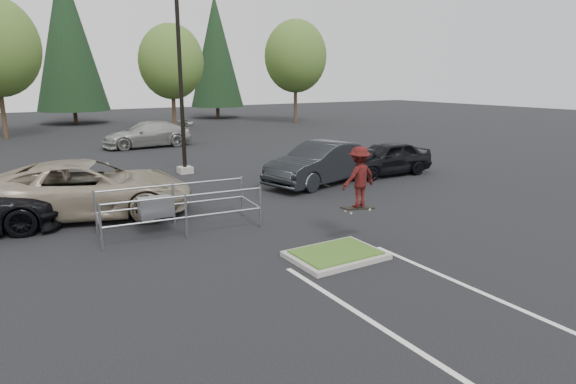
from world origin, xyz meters
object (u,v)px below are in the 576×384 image
car_l_tan (85,189)px  car_r_charc (321,163)px  decid_d (295,59)px  conif_c (216,51)px  light_pole (180,70)px  cart_corral (161,206)px  conif_b (67,36)px  car_far_silver (147,134)px  skateboarder (359,177)px  decid_c (171,64)px  car_r_black (385,158)px

car_l_tan → car_r_charc: size_ratio=1.23×
decid_d → conif_c: 10.04m
light_pole → car_l_tan: size_ratio=1.60×
cart_corral → conif_b: bearing=91.0°
light_pole → car_far_silver: (0.92, 9.35, -3.77)m
conif_b → car_far_silver: bearing=-85.7°
skateboarder → car_l_tan: (-5.70, 6.33, -0.86)m
decid_c → conif_c: 12.65m
decid_d → skateboarder: decid_d is taller
car_r_black → conif_c: bearing=170.8°
car_r_black → skateboarder: bearing=-45.7°
light_pole → car_far_silver: size_ratio=1.87×
light_pole → car_far_silver: 10.13m
conif_c → car_r_black: 33.61m
car_far_silver → car_r_charc: bearing=11.0°
conif_c → skateboarder: 41.21m
skateboarder → car_r_charc: 7.20m
car_l_tan → car_far_silver: car_l_tan is taller
conif_b → car_l_tan: 34.51m
car_l_tan → conif_b: bearing=10.1°
light_pole → car_r_black: size_ratio=2.29×
light_pole → conif_b: (-0.50, 28.50, 3.29)m
decid_d → car_r_black: decid_d is taller
cart_corral → car_far_silver: 17.86m
car_r_charc → car_r_black: 3.50m
car_l_tan → skateboarder: bearing=-120.2°
light_pole → cart_corral: (-3.49, -7.95, -3.78)m
light_pole → conif_c: bearing=63.9°
decid_c → car_r_charc: 23.30m
decid_c → decid_d: (12.00, 0.50, 0.66)m
light_pole → decid_c: 18.67m
car_l_tan → car_r_black: (12.50, 0.00, -0.13)m
car_r_charc → car_r_black: car_r_charc is taller
light_pole → conif_c: (13.50, 27.50, 2.29)m
conif_c → skateboarder: conif_c is taller
decid_d → skateboarder: (-16.79, -29.67, -4.17)m
decid_c → car_r_black: size_ratio=1.90×
car_r_black → car_far_silver: car_far_silver is taller
conif_b → conif_c: bearing=-4.1°
car_l_tan → car_r_charc: car_l_tan is taller
conif_c → car_r_charc: conif_c is taller
decid_c → skateboarder: bearing=-99.3°
decid_c → decid_d: bearing=2.4°
decid_d → skateboarder: 34.34m
light_pole → decid_c: size_ratio=1.21×
skateboarder → light_pole: bearing=-90.5°
cart_corral → decid_d: bearing=57.1°
conif_c → car_far_silver: bearing=-124.7°
conif_b → car_l_tan: conif_b is taller
car_l_tan → car_r_black: size_ratio=1.43×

